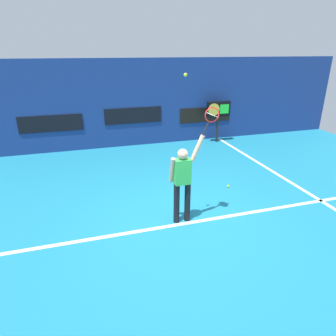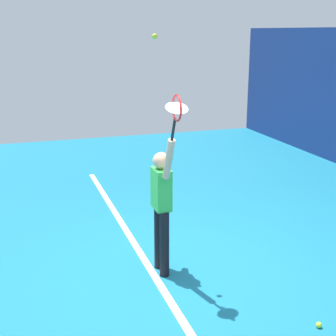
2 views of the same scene
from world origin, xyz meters
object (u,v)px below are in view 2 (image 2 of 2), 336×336
tennis_player (162,202)px  spare_ball (319,325)px  tennis_ball (155,36)px  tennis_racket (176,111)px

tennis_player → spare_ball: tennis_player is taller
tennis_player → tennis_ball: bearing=-98.9°
tennis_player → spare_ball: size_ratio=28.84×
tennis_racket → spare_ball: 2.89m
tennis_racket → spare_ball: size_ratio=9.15×
tennis_racket → tennis_ball: (-0.59, -0.07, 0.81)m
tennis_racket → tennis_ball: tennis_ball is taller
tennis_player → tennis_ball: 2.13m
tennis_ball → spare_ball: (1.83, 1.35, -3.10)m
tennis_racket → spare_ball: (1.23, 1.27, -2.29)m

